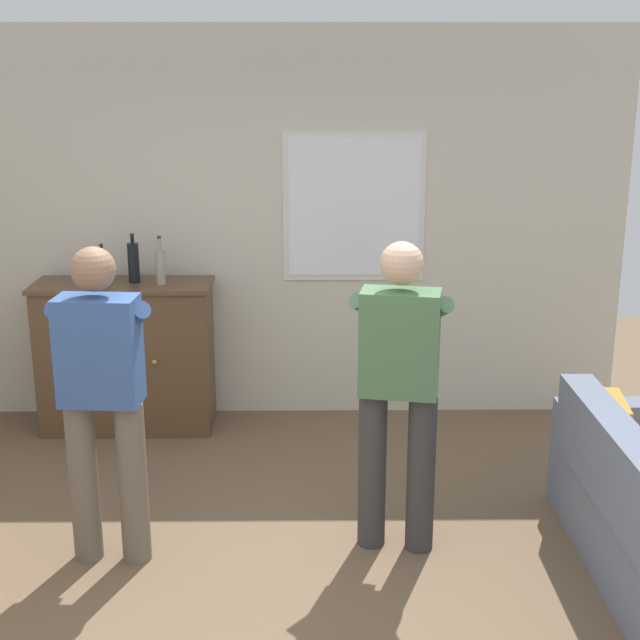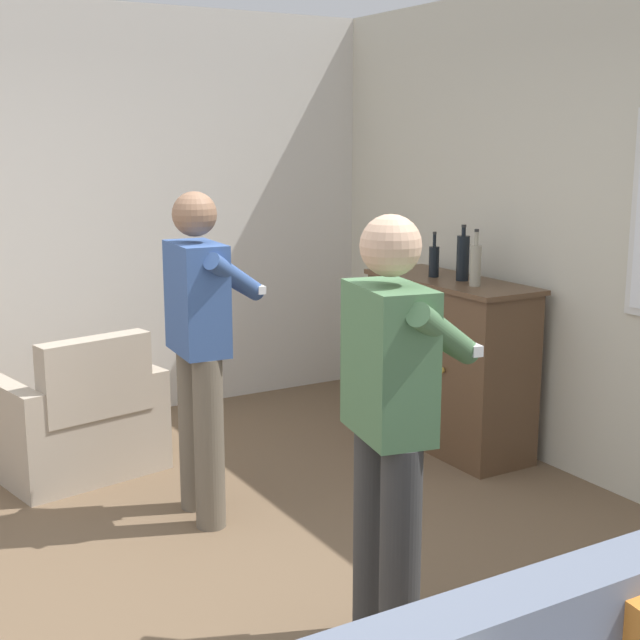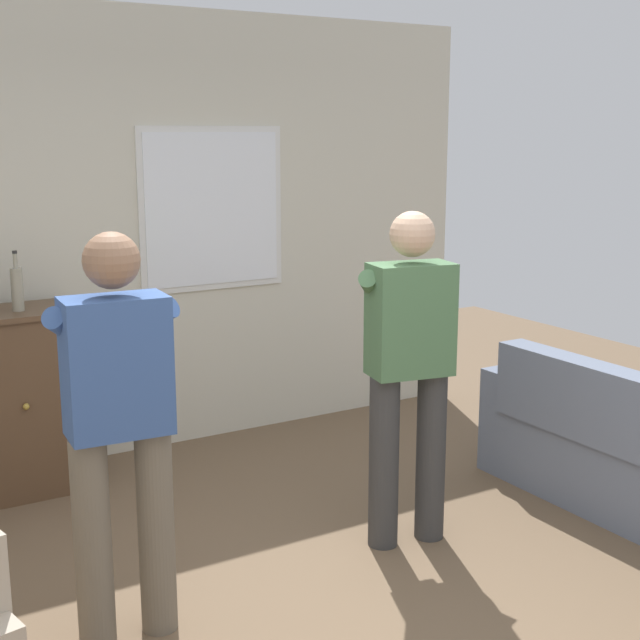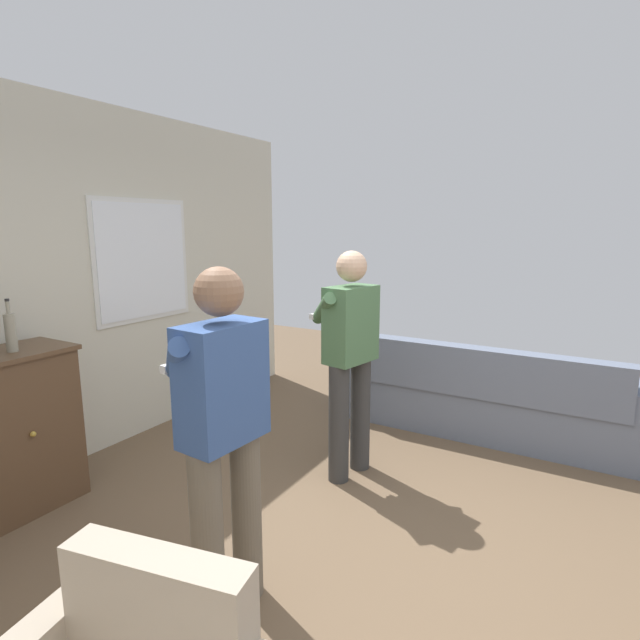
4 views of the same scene
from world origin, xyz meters
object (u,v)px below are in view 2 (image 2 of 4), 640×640
(bottle_wine_green, at_px, (434,261))
(person_standing_left, at_px, (200,341))
(sideboard_cabinet, at_px, (448,362))
(bottle_spirits_clear, at_px, (463,257))
(bottle_liquor_amber, at_px, (475,264))
(person_standing_right, at_px, (391,419))
(armchair, at_px, (80,426))

(bottle_wine_green, relative_size, person_standing_left, 0.17)
(sideboard_cabinet, bearing_deg, bottle_spirits_clear, 15.31)
(bottle_spirits_clear, distance_m, person_standing_left, 1.83)
(bottle_liquor_amber, relative_size, person_standing_right, 0.20)
(person_standing_right, bearing_deg, bottle_wine_green, 139.19)
(armchair, distance_m, bottle_wine_green, 2.36)
(bottle_spirits_clear, xyz_separation_m, person_standing_right, (1.68, -1.69, -0.28))
(armchair, distance_m, bottle_spirits_clear, 2.49)
(bottle_liquor_amber, height_order, person_standing_right, person_standing_right)
(armchair, xyz_separation_m, person_standing_right, (2.43, 0.50, 0.65))
(bottle_spirits_clear, height_order, person_standing_right, person_standing_right)
(armchair, bearing_deg, bottle_liquor_amber, 66.01)
(armchair, xyz_separation_m, person_standing_left, (0.92, 0.38, 0.65))
(armchair, height_order, person_standing_right, person_standing_right)
(bottle_spirits_clear, distance_m, person_standing_right, 2.40)
(bottle_liquor_amber, bearing_deg, bottle_wine_green, -179.57)
(bottle_liquor_amber, xyz_separation_m, person_standing_right, (1.49, -1.63, -0.26))
(sideboard_cabinet, relative_size, bottle_liquor_amber, 3.66)
(bottle_liquor_amber, bearing_deg, bottle_spirits_clear, 162.00)
(sideboard_cabinet, height_order, person_standing_right, person_standing_right)
(bottle_liquor_amber, bearing_deg, armchair, -113.99)
(bottle_liquor_amber, bearing_deg, person_standing_left, -90.72)
(sideboard_cabinet, xyz_separation_m, person_standing_right, (1.76, -1.67, 0.40))
(sideboard_cabinet, xyz_separation_m, bottle_liquor_amber, (0.28, -0.04, 0.66))
(person_standing_left, height_order, person_standing_right, same)
(bottle_wine_green, bearing_deg, sideboard_cabinet, 20.37)
(person_standing_left, distance_m, person_standing_right, 1.51)
(sideboard_cabinet, height_order, bottle_liquor_amber, bottle_liquor_amber)
(sideboard_cabinet, height_order, bottle_wine_green, bottle_wine_green)
(sideboard_cabinet, xyz_separation_m, person_standing_left, (0.26, -1.78, 0.40))
(bottle_spirits_clear, bearing_deg, person_standing_left, -84.53)
(bottle_liquor_amber, xyz_separation_m, bottle_spirits_clear, (-0.19, 0.06, 0.01))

